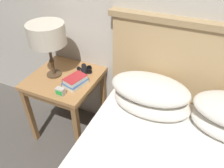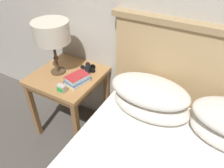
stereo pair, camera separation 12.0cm
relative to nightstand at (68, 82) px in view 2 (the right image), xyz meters
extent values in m
cube|color=beige|center=(0.63, 0.32, 0.72)|extent=(8.00, 0.06, 2.60)
cube|color=#AD7A47|center=(0.00, 0.00, 0.07)|extent=(0.58, 0.58, 0.04)
cube|color=brown|center=(0.00, 0.00, 0.03)|extent=(0.55, 0.55, 0.05)
cube|color=olive|center=(-0.26, -0.26, -0.26)|extent=(0.04, 0.04, 0.63)
cube|color=olive|center=(0.25, -0.26, -0.26)|extent=(0.04, 0.04, 0.63)
cube|color=olive|center=(-0.26, 0.26, -0.26)|extent=(0.04, 0.04, 0.63)
cube|color=olive|center=(0.25, 0.26, -0.26)|extent=(0.04, 0.04, 0.63)
cube|color=white|center=(1.08, -0.10, 0.00)|extent=(1.29, 0.28, 0.01)
cube|color=tan|center=(1.08, 0.25, 0.02)|extent=(1.41, 0.06, 1.19)
cube|color=#A4865B|center=(1.08, 0.25, 0.64)|extent=(1.48, 0.10, 0.04)
ellipsoid|color=silver|center=(0.79, 0.01, 0.06)|extent=(0.60, 0.36, 0.15)
ellipsoid|color=silver|center=(0.77, 0.01, 0.19)|extent=(0.60, 0.36, 0.15)
cylinder|color=#4C3823|center=(-0.09, -0.01, 0.10)|extent=(0.13, 0.13, 0.01)
cylinder|color=#4C3823|center=(-0.09, -0.01, 0.25)|extent=(0.02, 0.02, 0.29)
sphere|color=#4C3823|center=(-0.09, -0.01, 0.23)|extent=(0.04, 0.04, 0.04)
cylinder|color=beige|center=(-0.09, -0.01, 0.48)|extent=(0.30, 0.30, 0.17)
cube|color=silver|center=(0.16, -0.06, 0.11)|extent=(0.17, 0.21, 0.03)
cube|color=#2D568E|center=(0.16, -0.06, 0.12)|extent=(0.18, 0.22, 0.00)
cube|color=#2D568E|center=(0.09, -0.05, 0.11)|extent=(0.05, 0.18, 0.04)
cube|color=silver|center=(0.16, -0.05, 0.14)|extent=(0.16, 0.20, 0.03)
cube|color=#B2282D|center=(0.16, -0.05, 0.16)|extent=(0.17, 0.21, 0.00)
cube|color=#B2282D|center=(0.10, -0.04, 0.14)|extent=(0.06, 0.18, 0.03)
cylinder|color=black|center=(0.14, 0.11, 0.11)|extent=(0.09, 0.10, 0.04)
cylinder|color=black|center=(0.18, 0.13, 0.11)|extent=(0.05, 0.03, 0.05)
cylinder|color=black|center=(0.10, 0.08, 0.11)|extent=(0.04, 0.03, 0.04)
cylinder|color=black|center=(0.11, 0.16, 0.11)|extent=(0.09, 0.10, 0.04)
cylinder|color=black|center=(0.15, 0.19, 0.11)|extent=(0.05, 0.03, 0.05)
cylinder|color=black|center=(0.07, 0.14, 0.11)|extent=(0.04, 0.03, 0.04)
cube|color=black|center=(0.13, 0.14, 0.12)|extent=(0.07, 0.06, 0.01)
cylinder|color=black|center=(0.13, 0.14, 0.12)|extent=(0.02, 0.02, 0.02)
cube|color=#B7B2A8|center=(0.12, -0.22, 0.12)|extent=(0.07, 0.04, 0.06)
cube|color=green|center=(0.12, -0.24, 0.12)|extent=(0.06, 0.00, 0.04)
camera|label=1|loc=(1.02, -1.27, 1.19)|focal=35.00mm
camera|label=2|loc=(1.13, -1.21, 1.19)|focal=35.00mm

